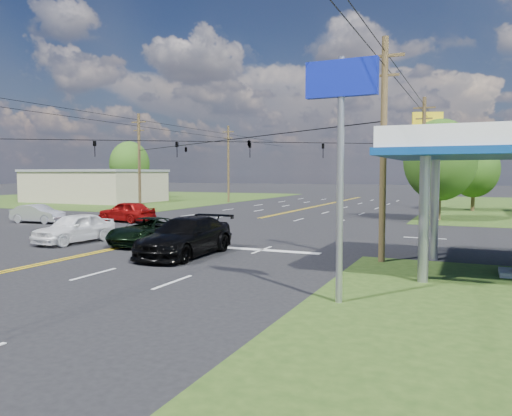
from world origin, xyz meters
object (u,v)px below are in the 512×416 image
at_px(pickup_dkgreen, 147,231).
at_px(pickup_white, 75,228).
at_px(pole_right_far, 439,161).
at_px(pole_left_far, 228,163).
at_px(retail_nw, 95,187).
at_px(tree_right_a, 440,160).
at_px(polesign_se, 341,114).
at_px(tree_far_l, 130,164).
at_px(sedan_silver, 38,214).
at_px(tree_right_b, 474,169).
at_px(pole_nw, 139,162).
at_px(pole_ne, 423,159).
at_px(suv_black, 186,237).
at_px(pole_se, 383,147).

distance_m(pickup_dkgreen, pickup_white, 4.15).
bearing_deg(pole_right_far, pole_left_far, 180.00).
xyz_separation_m(retail_nw, tree_right_a, (44.00, -10.00, 2.87)).
height_order(pole_right_far, polesign_se, pole_right_far).
bearing_deg(tree_far_l, pickup_dkgreen, -51.25).
bearing_deg(pole_left_far, sedan_silver, -92.06).
relative_size(pole_left_far, tree_right_b, 1.41).
xyz_separation_m(pole_nw, pole_ne, (26.00, 0.00, 0.00)).
bearing_deg(pole_nw, retail_nw, 142.59).
xyz_separation_m(tree_right_a, sedan_silver, (-28.09, -14.33, -4.16)).
xyz_separation_m(pole_ne, pole_right_far, (0.00, 19.00, 0.25)).
bearing_deg(pole_left_far, suv_black, -65.92).
bearing_deg(polesign_se, suv_black, 147.48).
xyz_separation_m(pole_nw, pickup_white, (9.50, -18.61, -4.10)).
distance_m(pole_se, tree_far_l, 60.88).
distance_m(pole_se, pole_left_far, 45.22).
height_order(pole_left_far, pickup_white, pole_left_far).
relative_size(pole_se, pole_nw, 1.00).
distance_m(pole_right_far, tree_right_a, 16.03).
relative_size(pole_right_far, pickup_dkgreen, 1.95).
height_order(tree_right_b, suv_black, tree_right_b).
xyz_separation_m(retail_nw, pole_right_far, (43.00, 6.00, 3.17)).
xyz_separation_m(pole_right_far, pickup_dkgreen, (-12.50, -36.50, -4.45)).
relative_size(retail_nw, pickup_white, 3.35).
relative_size(retail_nw, suv_black, 2.62).
height_order(pole_nw, pole_left_far, pole_left_far).
bearing_deg(polesign_se, pole_right_far, 90.00).
distance_m(tree_right_a, sedan_silver, 31.81).
bearing_deg(pole_right_far, pole_se, -90.00).
bearing_deg(pole_nw, sedan_silver, -95.50).
distance_m(pole_left_far, tree_far_l, 19.42).
distance_m(tree_far_l, pickup_white, 50.62).
bearing_deg(tree_right_a, pole_left_far, 149.35).
height_order(pole_left_far, suv_black, pole_left_far).
xyz_separation_m(pole_nw, polesign_se, (26.00, -25.37, 0.58)).
bearing_deg(pickup_dkgreen, pole_se, -4.91).
bearing_deg(tree_right_a, sedan_silver, -152.98).
bearing_deg(pole_ne, polesign_se, -90.00).
distance_m(pole_se, tree_right_a, 21.02).
height_order(pole_se, tree_far_l, pole_se).
relative_size(pole_ne, tree_far_l, 1.09).
height_order(retail_nw, pole_right_far, pole_right_far).
relative_size(pole_right_far, sedan_silver, 2.33).
xyz_separation_m(tree_right_b, suv_black, (-12.13, -34.87, -3.33)).
bearing_deg(tree_far_l, pole_ne, -27.07).
xyz_separation_m(suv_black, polesign_se, (8.63, -5.50, 4.61)).
bearing_deg(pole_se, suv_black, -167.77).
relative_size(tree_far_l, pickup_white, 1.83).
distance_m(pole_right_far, pickup_white, 41.30).
bearing_deg(retail_nw, suv_black, -43.72).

